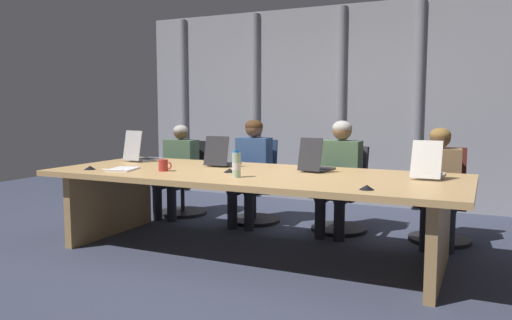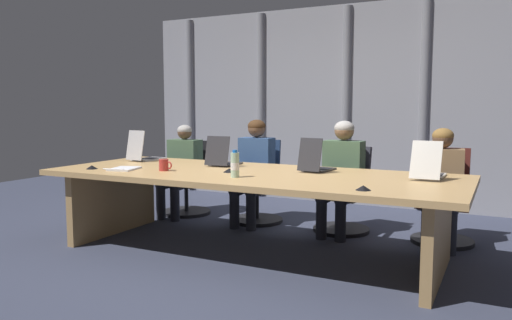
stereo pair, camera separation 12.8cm
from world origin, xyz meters
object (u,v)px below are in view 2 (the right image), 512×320
at_px(conference_mic_middle, 92,167).
at_px(person_left_end, 181,165).
at_px(spiral_notepad, 124,169).
at_px(person_center, 341,170).
at_px(laptop_left_mid, 223,160).
at_px(office_chair_center, 344,200).
at_px(laptop_left_end, 145,155).
at_px(person_right_mid, 441,179).
at_px(person_left_mid, 254,165).
at_px(water_bottle_primary, 235,165).
at_px(office_chair_left_end, 189,186).
at_px(coffee_mug_near, 164,165).
at_px(laptop_right_mid, 429,171).
at_px(laptop_center, 316,165).
at_px(conference_mic_left_side, 363,188).
at_px(office_chair_left_mid, 258,191).
at_px(conference_mic_right_side, 229,170).

bearing_deg(conference_mic_middle, person_left_end, 90.93).
distance_m(person_left_end, spiral_notepad, 1.44).
xyz_separation_m(person_center, conference_mic_middle, (-1.99, -1.50, 0.08)).
bearing_deg(laptop_left_mid, office_chair_center, -53.78).
relative_size(laptop_left_end, person_right_mid, 0.38).
distance_m(person_left_mid, water_bottle_primary, 1.49).
distance_m(office_chair_left_end, coffee_mug_near, 1.69).
bearing_deg(office_chair_center, laptop_left_end, -58.94).
distance_m(person_center, conference_mic_middle, 2.50).
xyz_separation_m(office_chair_left_end, person_left_mid, (1.00, -0.15, 0.34)).
bearing_deg(laptop_right_mid, person_center, 54.74).
xyz_separation_m(laptop_left_end, office_chair_center, (2.02, 0.82, -0.47)).
bearing_deg(laptop_center, person_left_mid, 60.60).
relative_size(laptop_left_mid, person_center, 0.34).
relative_size(person_left_end, person_center, 0.94).
xyz_separation_m(laptop_left_end, conference_mic_left_side, (2.66, -0.88, -0.05)).
xyz_separation_m(laptop_left_mid, coffee_mug_near, (-0.28, -0.60, -0.00)).
bearing_deg(laptop_left_mid, water_bottle_primary, -147.01).
bearing_deg(office_chair_left_end, laptop_right_mid, 74.37).
relative_size(water_bottle_primary, conference_mic_middle, 2.10).
height_order(laptop_left_mid, water_bottle_primary, laptop_left_mid).
xyz_separation_m(laptop_left_mid, laptop_center, (0.99, -0.01, 0.00)).
bearing_deg(person_left_mid, laptop_left_mid, -2.18).
bearing_deg(laptop_right_mid, water_bottle_primary, 116.15).
distance_m(person_right_mid, spiral_notepad, 3.01).
xyz_separation_m(office_chair_center, person_center, (0.01, -0.15, 0.34)).
distance_m(office_chair_left_end, person_center, 2.05).
xyz_separation_m(person_left_mid, spiral_notepad, (-0.66, -1.40, 0.08)).
distance_m(laptop_left_end, laptop_right_mid, 2.99).
relative_size(laptop_left_end, laptop_right_mid, 0.87).
bearing_deg(office_chair_left_end, person_left_end, 1.57).
bearing_deg(laptop_left_end, office_chair_left_mid, -44.29).
bearing_deg(conference_mic_right_side, laptop_right_mid, 14.72).
distance_m(laptop_left_end, water_bottle_primary, 1.69).
xyz_separation_m(coffee_mug_near, conference_mic_right_side, (0.59, 0.18, -0.04)).
bearing_deg(office_chair_left_mid, person_right_mid, 75.61).
height_order(person_left_mid, person_center, same).
bearing_deg(office_chair_center, office_chair_left_end, -80.98).
bearing_deg(conference_mic_right_side, conference_mic_left_side, -17.66).
height_order(water_bottle_primary, spiral_notepad, water_bottle_primary).
distance_m(conference_mic_middle, spiral_notepad, 0.32).
relative_size(conference_mic_middle, conference_mic_right_side, 1.00).
distance_m(laptop_left_mid, laptop_right_mid, 1.97).
relative_size(coffee_mug_near, conference_mic_left_side, 1.24).
xyz_separation_m(laptop_center, office_chair_center, (0.01, 0.86, -0.47)).
bearing_deg(conference_mic_left_side, water_bottle_primary, 171.83).
xyz_separation_m(laptop_left_mid, spiral_notepad, (-0.67, -0.70, -0.05)).
bearing_deg(laptop_left_end, person_right_mid, -71.53).
height_order(coffee_mug_near, spiral_notepad, coffee_mug_near).
bearing_deg(laptop_center, conference_mic_middle, 117.86).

